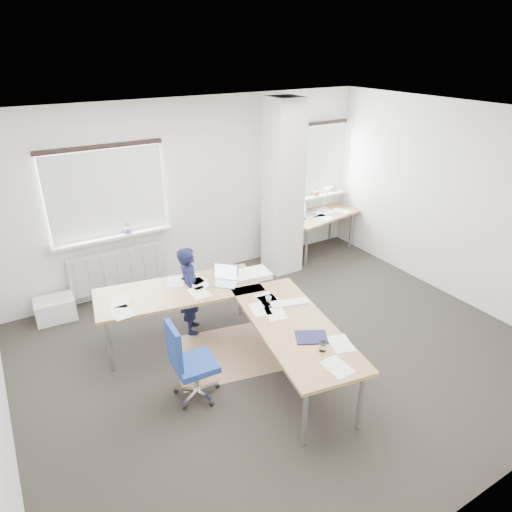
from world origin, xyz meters
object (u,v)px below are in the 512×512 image
task_chair (193,377)px  person (190,290)px  desk_main (237,308)px  desk_side (320,216)px

task_chair → person: person is taller
person → task_chair: bearing=178.8°
task_chair → person: size_ratio=0.80×
desk_main → desk_side: (2.76, 1.93, -0.01)m
desk_side → task_chair: size_ratio=1.57×
desk_main → task_chair: (-0.75, -0.37, -0.43)m
desk_main → desk_side: desk_side is taller
desk_side → task_chair: (-3.50, -2.31, -0.42)m
desk_main → task_chair: desk_main is taller
desk_side → person: size_ratio=1.25×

